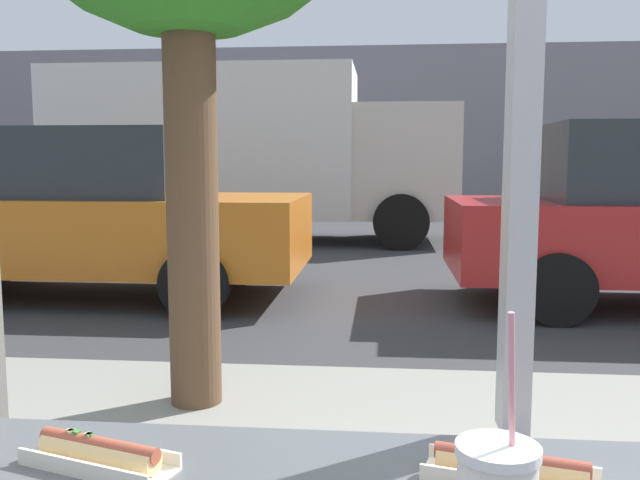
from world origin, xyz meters
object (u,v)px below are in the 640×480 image
hotdog_tray_far (99,453)px  box_truck (246,149)px  hotdog_tray_near (510,469)px  parked_car_orange (84,212)px

hotdog_tray_far → box_truck: (-1.98, 10.85, 0.67)m
hotdog_tray_far → box_truck: box_truck is taller
hotdog_tray_near → parked_car_orange: 6.68m
hotdog_tray_far → box_truck: 11.04m
hotdog_tray_near → hotdog_tray_far: same height
hotdog_tray_far → parked_car_orange: bearing=114.9°
parked_car_orange → box_truck: size_ratio=0.66×
box_truck → hotdog_tray_near: bearing=-76.4°
parked_car_orange → hotdog_tray_near: bearing=-60.0°
hotdog_tray_near → parked_car_orange: bearing=120.0°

